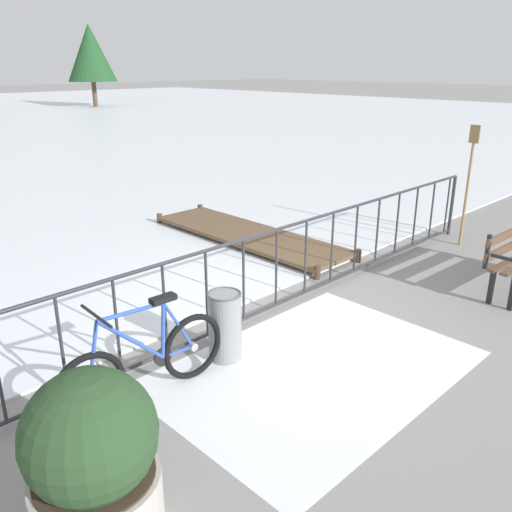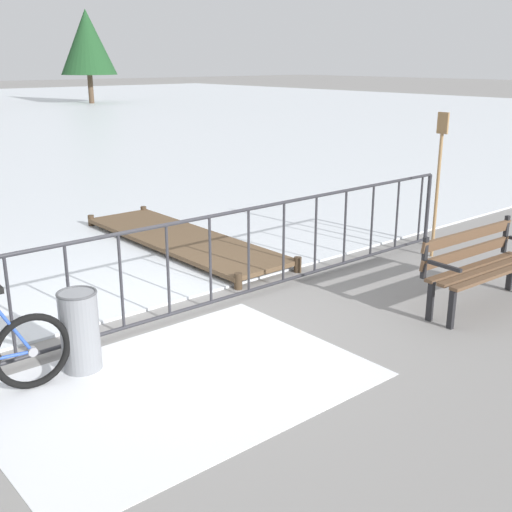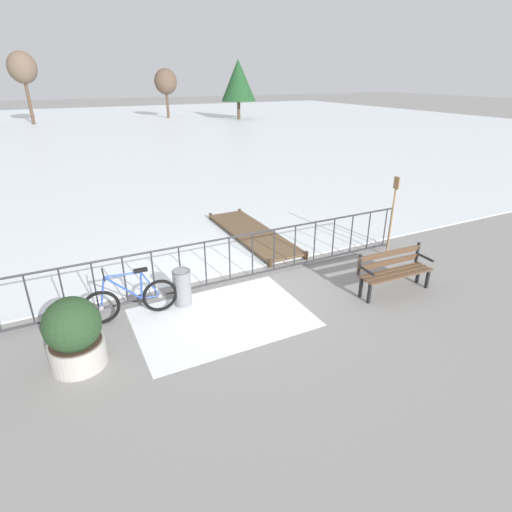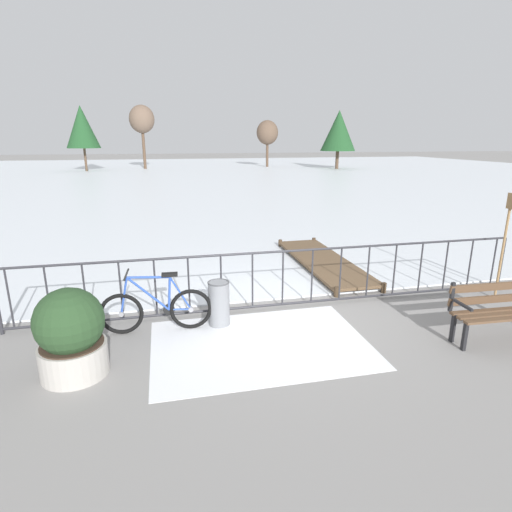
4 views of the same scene
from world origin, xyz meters
The scene contains 14 objects.
ground_plane centered at (0.00, 0.00, 0.00)m, with size 160.00×160.00×0.00m, color gray.
frozen_pond centered at (0.00, 28.40, 0.01)m, with size 80.00×56.00×0.03m, color silver.
snow_patch centered at (-0.69, -1.20, 0.00)m, with size 3.14×2.19×0.01m, color white.
railing_fence centered at (0.00, 0.00, 0.56)m, with size 9.06×0.06×1.07m.
bicycle_near_railing centered at (-2.15, -0.43, 0.37)m, with size 1.71×0.52×0.97m.
park_bench centered at (2.86, -1.82, 0.51)m, with size 1.62×0.55×0.89m.
planter_with_shrub centered at (-3.18, -1.44, 0.56)m, with size 0.85×0.85×1.15m.
trash_bin centered at (-1.18, -0.40, 0.37)m, with size 0.35×0.35×0.73m.
oar_upright centered at (4.07, -0.42, 1.14)m, with size 0.04×0.16×1.98m.
wooden_dock centered at (1.66, 2.23, 0.12)m, with size 1.10×3.96×0.20m.
tree_far_west centered at (-3.45, 36.33, 4.65)m, with size 2.38×2.38×6.02m.
tree_west_mid centered at (9.10, 36.70, 3.48)m, with size 2.24×2.24×4.75m.
tree_centre centered at (-8.62, 34.40, 3.91)m, with size 2.93×2.93×5.76m.
tree_east_mid centered at (15.03, 32.08, 3.63)m, with size 3.37×3.37×5.54m.
Camera 4 is at (-1.96, -6.48, 2.91)m, focal length 28.77 mm.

